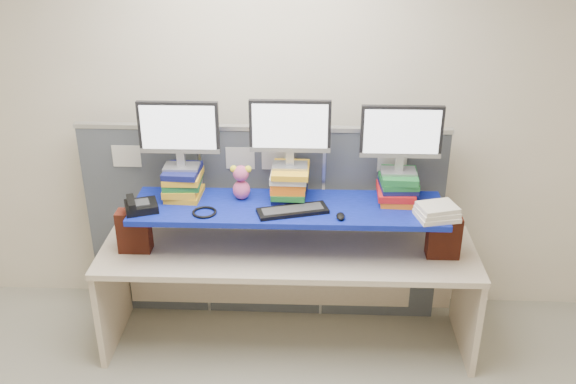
# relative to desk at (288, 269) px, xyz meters

# --- Properties ---
(room) EXTENTS (5.00, 4.00, 2.80)m
(room) POSITION_rel_desk_xyz_m (-0.20, -1.41, 0.78)
(room) COLOR #F1E2C7
(room) RESTS_ON ground
(cubicle_partition) EXTENTS (2.60, 0.06, 1.53)m
(cubicle_partition) POSITION_rel_desk_xyz_m (-0.20, 0.37, 0.15)
(cubicle_partition) COLOR #42474E
(cubicle_partition) RESTS_ON ground
(desk) EXTENTS (2.56, 0.77, 0.78)m
(desk) POSITION_rel_desk_xyz_m (0.00, 0.00, 0.00)
(desk) COLOR beige
(desk) RESTS_ON ground
(brick_pier_left) EXTENTS (0.22, 0.12, 0.29)m
(brick_pier_left) POSITION_rel_desk_xyz_m (-1.03, -0.06, 0.30)
(brick_pier_left) COLOR maroon
(brick_pier_left) RESTS_ON desk
(brick_pier_right) EXTENTS (0.22, 0.12, 0.29)m
(brick_pier_right) POSITION_rel_desk_xyz_m (1.03, -0.04, 0.30)
(brick_pier_right) COLOR maroon
(brick_pier_right) RESTS_ON desk
(blue_board) EXTENTS (2.06, 0.54, 0.04)m
(blue_board) POSITION_rel_desk_xyz_m (0.00, 0.00, 0.47)
(blue_board) COLOR navy
(blue_board) RESTS_ON brick_pier_left
(book_stack_left) EXTENTS (0.26, 0.31, 0.21)m
(book_stack_left) POSITION_rel_desk_xyz_m (-0.71, 0.11, 0.59)
(book_stack_left) COLOR gold
(book_stack_left) RESTS_ON blue_board
(book_stack_center) EXTENTS (0.25, 0.32, 0.23)m
(book_stack_center) POSITION_rel_desk_xyz_m (0.00, 0.12, 0.60)
(book_stack_center) COLOR #131755
(book_stack_center) RESTS_ON blue_board
(book_stack_right) EXTENTS (0.26, 0.31, 0.20)m
(book_stack_right) POSITION_rel_desk_xyz_m (0.72, 0.12, 0.58)
(book_stack_right) COLOR orange
(book_stack_right) RESTS_ON blue_board
(monitor_left) EXTENTS (0.52, 0.15, 0.46)m
(monitor_left) POSITION_rel_desk_xyz_m (-0.71, 0.11, 0.96)
(monitor_left) COLOR #97979C
(monitor_left) RESTS_ON book_stack_left
(monitor_center) EXTENTS (0.52, 0.15, 0.46)m
(monitor_center) POSITION_rel_desk_xyz_m (0.01, 0.12, 0.97)
(monitor_center) COLOR #97979C
(monitor_center) RESTS_ON book_stack_center
(monitor_right) EXTENTS (0.52, 0.15, 0.46)m
(monitor_right) POSITION_rel_desk_xyz_m (0.72, 0.13, 0.95)
(monitor_right) COLOR #97979C
(monitor_right) RESTS_ON book_stack_right
(keyboard) EXTENTS (0.48, 0.28, 0.03)m
(keyboard) POSITION_rel_desk_xyz_m (0.03, -0.10, 0.50)
(keyboard) COLOR black
(keyboard) RESTS_ON blue_board
(mouse) EXTENTS (0.08, 0.11, 0.03)m
(mouse) POSITION_rel_desk_xyz_m (0.34, -0.16, 0.50)
(mouse) COLOR black
(mouse) RESTS_ON blue_board
(desk_phone) EXTENTS (0.25, 0.24, 0.09)m
(desk_phone) POSITION_rel_desk_xyz_m (-0.95, -0.11, 0.52)
(desk_phone) COLOR black
(desk_phone) RESTS_ON blue_board
(headset) EXTENTS (0.19, 0.19, 0.02)m
(headset) POSITION_rel_desk_xyz_m (-0.53, -0.14, 0.50)
(headset) COLOR black
(headset) RESTS_ON blue_board
(plush_toy) EXTENTS (0.14, 0.11, 0.24)m
(plush_toy) POSITION_rel_desk_xyz_m (-0.32, 0.09, 0.61)
(plush_toy) COLOR #D24F82
(plush_toy) RESTS_ON blue_board
(binder_stack) EXTENTS (0.29, 0.26, 0.09)m
(binder_stack) POSITION_rel_desk_xyz_m (0.95, -0.13, 0.53)
(binder_stack) COLOR #F2E7CE
(binder_stack) RESTS_ON blue_board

